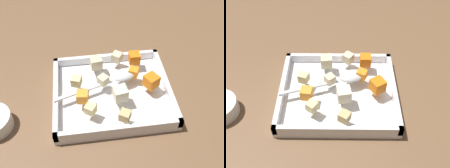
# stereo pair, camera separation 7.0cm
# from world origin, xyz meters

# --- Properties ---
(ground_plane) EXTENTS (4.00, 4.00, 0.00)m
(ground_plane) POSITION_xyz_m (0.00, 0.00, 0.00)
(ground_plane) COLOR brown
(baking_dish) EXTENTS (0.31, 0.27, 0.04)m
(baking_dish) POSITION_xyz_m (-0.01, -0.02, 0.01)
(baking_dish) COLOR silver
(baking_dish) RESTS_ON ground_plane
(carrot_chunk_corner_nw) EXTENTS (0.03, 0.03, 0.03)m
(carrot_chunk_corner_nw) POSITION_xyz_m (-0.09, -0.10, 0.06)
(carrot_chunk_corner_nw) COLOR orange
(carrot_chunk_corner_nw) RESTS_ON baking_dish
(carrot_chunk_corner_ne) EXTENTS (0.03, 0.03, 0.03)m
(carrot_chunk_corner_ne) POSITION_xyz_m (0.07, 0.02, 0.05)
(carrot_chunk_corner_ne) COLOR orange
(carrot_chunk_corner_ne) RESTS_ON baking_dish
(carrot_chunk_near_right) EXTENTS (0.03, 0.03, 0.02)m
(carrot_chunk_near_right) POSITION_xyz_m (-0.07, -0.05, 0.05)
(carrot_chunk_near_right) COLOR orange
(carrot_chunk_near_right) RESTS_ON baking_dish
(carrot_chunk_mid_left) EXTENTS (0.05, 0.05, 0.03)m
(carrot_chunk_mid_left) POSITION_xyz_m (-0.11, -0.01, 0.06)
(carrot_chunk_mid_left) COLOR orange
(carrot_chunk_mid_left) RESTS_ON baking_dish
(potato_chunk_back_center) EXTENTS (0.03, 0.03, 0.02)m
(potato_chunk_back_center) POSITION_xyz_m (0.01, -0.03, 0.05)
(potato_chunk_back_center) COLOR beige
(potato_chunk_back_center) RESTS_ON baking_dish
(potato_chunk_center) EXTENTS (0.04, 0.04, 0.03)m
(potato_chunk_center) POSITION_xyz_m (-0.04, -0.12, 0.05)
(potato_chunk_center) COLOR beige
(potato_chunk_center) RESTS_ON baking_dish
(potato_chunk_near_spoon) EXTENTS (0.04, 0.04, 0.03)m
(potato_chunk_near_spoon) POSITION_xyz_m (0.02, -0.10, 0.06)
(potato_chunk_near_spoon) COLOR beige
(potato_chunk_near_spoon) RESTS_ON baking_dish
(potato_chunk_front_center) EXTENTS (0.04, 0.04, 0.03)m
(potato_chunk_front_center) POSITION_xyz_m (-0.02, 0.03, 0.06)
(potato_chunk_front_center) COLOR beige
(potato_chunk_front_center) RESTS_ON baking_dish
(potato_chunk_near_left) EXTENTS (0.03, 0.03, 0.02)m
(potato_chunk_near_left) POSITION_xyz_m (-0.03, 0.09, 0.05)
(potato_chunk_near_left) COLOR tan
(potato_chunk_near_left) RESTS_ON baking_dish
(potato_chunk_heap_top) EXTENTS (0.03, 0.03, 0.02)m
(potato_chunk_heap_top) POSITION_xyz_m (0.08, -0.04, 0.05)
(potato_chunk_heap_top) COLOR #E0CC89
(potato_chunk_heap_top) RESTS_ON baking_dish
(potato_chunk_heap_side) EXTENTS (0.03, 0.03, 0.02)m
(potato_chunk_heap_side) POSITION_xyz_m (0.05, 0.06, 0.05)
(potato_chunk_heap_side) COLOR #E0CC89
(potato_chunk_heap_side) RESTS_ON baking_dish
(serving_spoon) EXTENTS (0.23, 0.10, 0.02)m
(serving_spoon) POSITION_xyz_m (-0.03, -0.04, 0.05)
(serving_spoon) COLOR silver
(serving_spoon) RESTS_ON baking_dish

